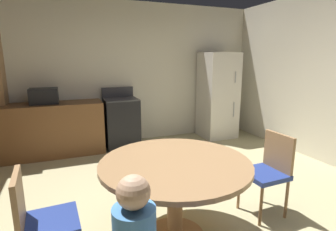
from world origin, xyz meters
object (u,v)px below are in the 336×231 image
(chair_west, at_px, (39,219))
(chair_east, at_px, (269,168))
(oven_range, at_px, (121,122))
(microwave, at_px, (44,96))
(refrigerator, at_px, (218,95))
(dining_table, at_px, (175,177))

(chair_west, distance_m, chair_east, 2.19)
(oven_range, xyz_separation_m, microwave, (-1.27, -0.00, 0.56))
(refrigerator, relative_size, microwave, 4.00)
(oven_range, relative_size, dining_table, 0.83)
(oven_range, relative_size, refrigerator, 0.62)
(refrigerator, height_order, chair_west, refrigerator)
(dining_table, xyz_separation_m, chair_east, (1.09, 0.04, -0.11))
(dining_table, height_order, chair_east, chair_east)
(oven_range, bearing_deg, dining_table, -91.43)
(oven_range, relative_size, microwave, 2.50)
(chair_west, bearing_deg, refrigerator, 37.47)
(microwave, xyz_separation_m, chair_east, (2.29, -2.73, -0.53))
(microwave, height_order, dining_table, microwave)
(refrigerator, distance_m, chair_east, 2.89)
(refrigerator, relative_size, chair_west, 2.02)
(oven_range, bearing_deg, microwave, -179.84)
(oven_range, xyz_separation_m, dining_table, (-0.07, -2.77, 0.14))
(oven_range, distance_m, microwave, 1.39)
(refrigerator, bearing_deg, chair_west, -138.92)
(oven_range, xyz_separation_m, chair_east, (1.02, -2.73, 0.03))
(oven_range, bearing_deg, chair_east, -69.46)
(chair_west, bearing_deg, microwave, 88.57)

